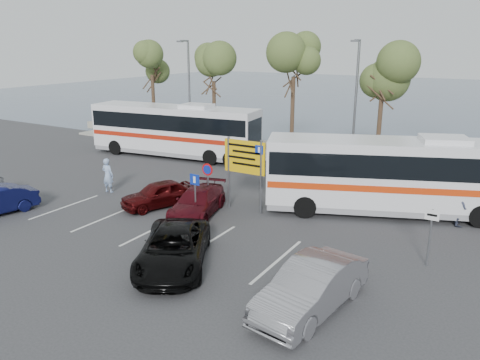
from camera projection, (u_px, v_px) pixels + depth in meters
The scene contains 23 objects.
ground at pixel (189, 227), 20.90m from camera, with size 120.00×120.00×0.00m, color #323234.
kerb_strip at pixel (311, 161), 32.42m from camera, with size 44.00×2.40×0.15m, color gray.
seawall at pixel (321, 152), 34.00m from camera, with size 48.00×0.80×0.60m, color gray.
sea at pixel (429, 98), 70.33m from camera, with size 140.00×140.00×0.00m, color #43586C.
tree_far_left at pixel (152, 64), 37.55m from camera, with size 3.20×3.20×7.60m.
tree_left at pixel (214, 70), 34.69m from camera, with size 3.20×3.20×7.20m.
tree_mid at pixel (294, 63), 31.31m from camera, with size 3.20×3.20×8.00m.
tree_right at pixel (384, 73), 28.49m from camera, with size 3.20×3.20×7.40m.
street_lamp_left at pixel (189, 89), 35.67m from camera, with size 0.45×1.15×8.01m.
street_lamp_right at pixel (355, 98), 29.27m from camera, with size 0.45×1.15×8.01m.
direction_sign at pixel (245, 162), 22.36m from camera, with size 2.20×0.12×3.60m.
sign_no_stop at pixel (208, 179), 22.72m from camera, with size 0.60×0.08×2.35m.
sign_parking at pixel (195, 191), 21.24m from camera, with size 0.50×0.07×2.25m.
sign_taxi at pixel (430, 230), 16.91m from camera, with size 0.50×0.07×2.20m.
lane_markings at pixel (155, 230), 20.64m from camera, with size 12.02×4.20×0.01m, color silver, non-canonical shape.
coach_bus_left at pixel (175, 132), 33.53m from camera, with size 12.69×4.22×3.88m.
coach_bus_right at pixel (398, 178), 22.06m from camera, with size 12.40×6.99×3.83m.
car_maroon at pixel (198, 202), 22.25m from camera, with size 1.80×4.43×1.29m, color #500D15.
car_red at pixel (159, 194), 23.43m from camera, with size 1.53×3.80×1.29m, color #43090A.
suv_black at pixel (174, 248), 17.09m from camera, with size 2.33×5.05×1.40m, color black.
car_silver_b at pixel (311, 287), 14.22m from camera, with size 1.64×4.70×1.55m, color gray.
pedestrian_near at pixel (108, 175), 25.61m from camera, with size 0.70×0.46×1.92m, color #95AFD9.
pedestrian_far at pixel (461, 208), 20.94m from camera, with size 0.80×0.62×1.65m, color #32384C.
Camera 1 is at (11.94, -15.54, 7.90)m, focal length 35.00 mm.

